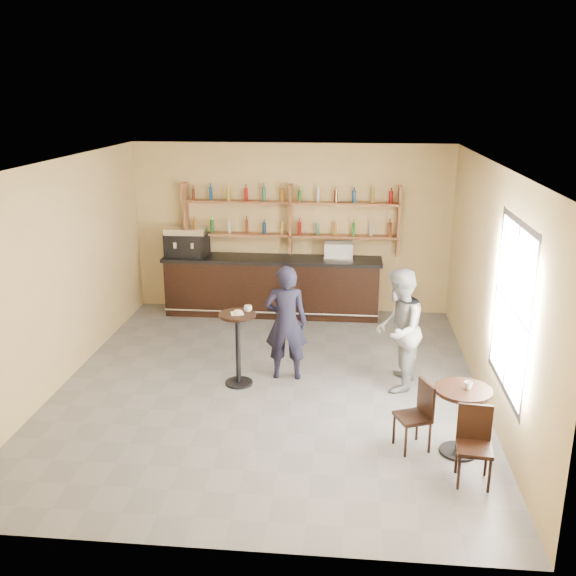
# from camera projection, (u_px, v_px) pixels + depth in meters

# --- Properties ---
(floor) EXTENTS (7.00, 7.00, 0.00)m
(floor) POSITION_uv_depth(u_px,v_px,m) (269.00, 386.00, 9.32)
(floor) COLOR slate
(floor) RESTS_ON ground
(ceiling) EXTENTS (7.00, 7.00, 0.00)m
(ceiling) POSITION_uv_depth(u_px,v_px,m) (267.00, 163.00, 8.38)
(ceiling) COLOR white
(ceiling) RESTS_ON wall_back
(wall_back) EXTENTS (7.00, 0.00, 7.00)m
(wall_back) POSITION_uv_depth(u_px,v_px,m) (291.00, 229.00, 12.18)
(wall_back) COLOR #D9B97B
(wall_back) RESTS_ON floor
(wall_front) EXTENTS (7.00, 0.00, 7.00)m
(wall_front) POSITION_uv_depth(u_px,v_px,m) (216.00, 394.00, 5.52)
(wall_front) COLOR #D9B97B
(wall_front) RESTS_ON floor
(wall_left) EXTENTS (0.00, 7.00, 7.00)m
(wall_left) POSITION_uv_depth(u_px,v_px,m) (59.00, 275.00, 9.13)
(wall_left) COLOR #D9B97B
(wall_left) RESTS_ON floor
(wall_right) EXTENTS (0.00, 7.00, 7.00)m
(wall_right) POSITION_uv_depth(u_px,v_px,m) (490.00, 286.00, 8.57)
(wall_right) COLOR #D9B97B
(wall_right) RESTS_ON floor
(window_pane) EXTENTS (0.00, 2.00, 2.00)m
(window_pane) POSITION_uv_depth(u_px,v_px,m) (512.00, 308.00, 7.40)
(window_pane) COLOR white
(window_pane) RESTS_ON wall_right
(window_frame) EXTENTS (0.04, 1.70, 2.10)m
(window_frame) POSITION_uv_depth(u_px,v_px,m) (511.00, 308.00, 7.40)
(window_frame) COLOR black
(window_frame) RESTS_ON wall_right
(shelf_unit) EXTENTS (4.00, 0.26, 1.40)m
(shelf_unit) POSITION_uv_depth(u_px,v_px,m) (291.00, 219.00, 11.99)
(shelf_unit) COLOR brown
(shelf_unit) RESTS_ON wall_back
(liquor_bottles) EXTENTS (3.68, 0.10, 1.00)m
(liquor_bottles) POSITION_uv_depth(u_px,v_px,m) (291.00, 210.00, 11.94)
(liquor_bottles) COLOR #8C5919
(liquor_bottles) RESTS_ON shelf_unit
(bar_counter) EXTENTS (4.10, 0.80, 1.11)m
(bar_counter) POSITION_uv_depth(u_px,v_px,m) (272.00, 286.00, 12.18)
(bar_counter) COLOR black
(bar_counter) RESTS_ON floor
(espresso_machine) EXTENTS (0.82, 0.59, 0.54)m
(espresso_machine) POSITION_uv_depth(u_px,v_px,m) (187.00, 242.00, 12.09)
(espresso_machine) COLOR black
(espresso_machine) RESTS_ON bar_counter
(pastry_case) EXTENTS (0.60, 0.51, 0.32)m
(pastry_case) POSITION_uv_depth(u_px,v_px,m) (339.00, 251.00, 11.86)
(pastry_case) COLOR silver
(pastry_case) RESTS_ON bar_counter
(pedestal_table) EXTENTS (0.68, 0.68, 1.09)m
(pedestal_table) POSITION_uv_depth(u_px,v_px,m) (238.00, 349.00, 9.23)
(pedestal_table) COLOR black
(pedestal_table) RESTS_ON floor
(napkin) EXTENTS (0.22, 0.22, 0.00)m
(napkin) POSITION_uv_depth(u_px,v_px,m) (237.00, 313.00, 9.07)
(napkin) COLOR white
(napkin) RESTS_ON pedestal_table
(donut) EXTENTS (0.14, 0.14, 0.05)m
(donut) POSITION_uv_depth(u_px,v_px,m) (238.00, 312.00, 9.05)
(donut) COLOR #CA854A
(donut) RESTS_ON napkin
(cup_pedestal) EXTENTS (0.15, 0.15, 0.09)m
(cup_pedestal) POSITION_uv_depth(u_px,v_px,m) (248.00, 309.00, 9.14)
(cup_pedestal) COLOR white
(cup_pedestal) RESTS_ON pedestal_table
(man_main) EXTENTS (0.65, 0.44, 1.73)m
(man_main) POSITION_uv_depth(u_px,v_px,m) (286.00, 323.00, 9.36)
(man_main) COLOR black
(man_main) RESTS_ON floor
(cafe_table) EXTENTS (0.72, 0.72, 0.83)m
(cafe_table) POSITION_uv_depth(u_px,v_px,m) (461.00, 421.00, 7.47)
(cafe_table) COLOR black
(cafe_table) RESTS_ON floor
(cup_cafe) EXTENTS (0.10, 0.10, 0.09)m
(cup_cafe) POSITION_uv_depth(u_px,v_px,m) (468.00, 385.00, 7.33)
(cup_cafe) COLOR white
(cup_cafe) RESTS_ON cafe_table
(chair_west) EXTENTS (0.48, 0.48, 0.84)m
(chair_west) POSITION_uv_depth(u_px,v_px,m) (413.00, 416.00, 7.57)
(chair_west) COLOR black
(chair_west) RESTS_ON floor
(chair_south) EXTENTS (0.40, 0.40, 0.86)m
(chair_south) POSITION_uv_depth(u_px,v_px,m) (474.00, 448.00, 6.89)
(chair_south) COLOR black
(chair_south) RESTS_ON floor
(patron_second) EXTENTS (0.84, 0.98, 1.77)m
(patron_second) POSITION_uv_depth(u_px,v_px,m) (398.00, 330.00, 9.02)
(patron_second) COLOR gray
(patron_second) RESTS_ON floor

